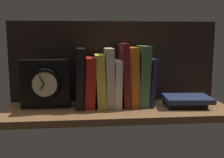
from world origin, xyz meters
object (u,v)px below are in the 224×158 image
(book_orange_pandolfini, at_px, (133,76))
(book_stack_side, at_px, (186,101))
(book_black_skeptic, at_px, (81,77))
(book_green_romantic, at_px, (142,76))
(book_white_catcher, at_px, (117,83))
(book_red_requiem, at_px, (90,82))
(book_cream_twain, at_px, (109,77))
(book_navy_bierce, at_px, (150,81))
(book_maroon_dawkins, at_px, (124,74))
(framed_clock, at_px, (46,84))
(book_yellow_seinlanguage, at_px, (100,80))

(book_orange_pandolfini, bearing_deg, book_stack_side, -12.31)
(book_black_skeptic, bearing_deg, book_green_romantic, 0.00)
(book_white_catcher, bearing_deg, book_red_requiem, 180.00)
(book_cream_twain, bearing_deg, book_orange_pandolfini, 0.00)
(book_black_skeptic, height_order, book_red_requiem, book_black_skeptic)
(book_white_catcher, relative_size, book_navy_bierce, 0.95)
(book_green_romantic, distance_m, book_navy_bierce, 0.04)
(book_red_requiem, xyz_separation_m, book_stack_side, (0.37, -0.04, -0.07))
(book_maroon_dawkins, xyz_separation_m, framed_clock, (-0.30, -0.01, -0.03))
(book_black_skeptic, height_order, book_navy_bierce, book_black_skeptic)
(book_white_catcher, distance_m, book_green_romantic, 0.10)
(book_navy_bierce, bearing_deg, book_orange_pandolfini, 180.00)
(book_maroon_dawkins, bearing_deg, book_cream_twain, 180.00)
(book_black_skeptic, bearing_deg, book_red_requiem, 0.00)
(book_red_requiem, height_order, book_green_romantic, book_green_romantic)
(book_yellow_seinlanguage, distance_m, book_cream_twain, 0.04)
(book_maroon_dawkins, bearing_deg, framed_clock, -178.30)
(book_black_skeptic, xyz_separation_m, book_green_romantic, (0.24, 0.00, 0.00))
(book_cream_twain, height_order, book_orange_pandolfini, book_orange_pandolfini)
(book_maroon_dawkins, bearing_deg, book_stack_side, -10.65)
(book_red_requiem, relative_size, framed_clock, 1.03)
(book_orange_pandolfini, height_order, book_navy_bierce, book_orange_pandolfini)
(book_black_skeptic, xyz_separation_m, book_navy_bierce, (0.27, 0.00, -0.02))
(book_yellow_seinlanguage, xyz_separation_m, framed_clock, (-0.21, -0.01, -0.01))
(book_white_catcher, relative_size, book_green_romantic, 0.76)
(book_navy_bierce, distance_m, framed_clock, 0.40)
(book_yellow_seinlanguage, relative_size, book_cream_twain, 0.89)
(book_orange_pandolfini, height_order, book_stack_side, book_orange_pandolfini)
(book_yellow_seinlanguage, bearing_deg, book_cream_twain, 0.00)
(book_stack_side, bearing_deg, book_white_catcher, 170.47)
(book_red_requiem, bearing_deg, book_maroon_dawkins, 0.00)
(book_white_catcher, bearing_deg, book_navy_bierce, 0.00)
(framed_clock, bearing_deg, book_navy_bierce, 1.28)
(book_maroon_dawkins, distance_m, book_green_romantic, 0.07)
(book_red_requiem, xyz_separation_m, book_green_romantic, (0.21, 0.00, 0.02))
(book_black_skeptic, bearing_deg, book_navy_bierce, 0.00)
(book_yellow_seinlanguage, distance_m, book_orange_pandolfini, 0.13)
(book_orange_pandolfini, xyz_separation_m, book_navy_bierce, (0.07, 0.00, -0.02))
(book_maroon_dawkins, bearing_deg, book_black_skeptic, 180.00)
(book_black_skeptic, xyz_separation_m, book_maroon_dawkins, (0.17, 0.00, 0.01))
(book_orange_pandolfini, bearing_deg, book_green_romantic, 0.00)
(framed_clock, bearing_deg, book_maroon_dawkins, 1.70)
(book_black_skeptic, relative_size, book_maroon_dawkins, 0.93)
(framed_clock, height_order, book_stack_side, framed_clock)
(book_green_romantic, bearing_deg, book_maroon_dawkins, 180.00)
(book_green_romantic, bearing_deg, book_yellow_seinlanguage, 180.00)
(book_green_romantic, bearing_deg, book_cream_twain, 180.00)
(book_black_skeptic, height_order, book_maroon_dawkins, book_maroon_dawkins)
(book_white_catcher, relative_size, framed_clock, 0.97)
(book_cream_twain, bearing_deg, book_navy_bierce, 0.00)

